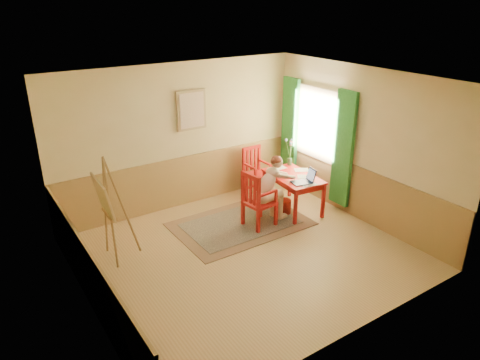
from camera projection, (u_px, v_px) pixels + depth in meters
room at (246, 174)px, 6.69m from camera, size 5.04×4.54×2.84m
wainscot at (220, 208)px, 7.65m from camera, size 5.00×4.50×1.00m
window at (316, 134)px, 8.79m from camera, size 0.12×2.01×2.20m
wall_portrait at (192, 110)px, 8.32m from camera, size 0.60×0.05×0.76m
rug at (241, 224)px, 8.15m from camera, size 2.41×1.61×0.02m
table at (293, 180)px, 8.47m from camera, size 0.83×1.26×0.72m
chair_left at (257, 200)px, 7.88m from camera, size 0.54×0.52×1.06m
chair_back at (256, 171)px, 9.24m from camera, size 0.45×0.47×1.01m
figure at (270, 187)px, 8.00m from camera, size 0.95×0.45×1.26m
laptop at (305, 180)px, 8.11m from camera, size 0.45×0.32×0.25m
papers at (298, 174)px, 8.48m from camera, size 0.69×1.18×0.00m
vase at (290, 153)px, 8.88m from camera, size 0.22×0.27×0.54m
wastebasket at (284, 207)px, 8.51m from camera, size 0.28×0.28×0.28m
easel at (106, 201)px, 6.69m from camera, size 0.58×0.77×1.73m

